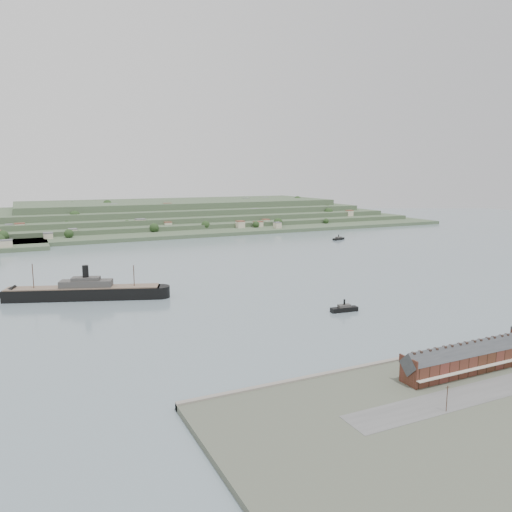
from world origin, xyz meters
name	(u,v)px	position (x,y,z in m)	size (l,w,h in m)	color
ground	(273,281)	(0.00, 0.00, 0.00)	(1400.00, 1400.00, 0.00)	slate
terrace_row	(469,358)	(-10.00, -168.02, 6.84)	(55.60, 9.80, 11.07)	#442718
far_peninsula	(160,216)	(27.91, 393.10, 11.88)	(760.00, 309.00, 30.00)	#384B32
steamship	(79,292)	(-121.06, 4.61, 4.30)	(93.54, 41.54, 23.27)	black
tugboat	(344,309)	(-0.51, -80.69, 1.59)	(14.85, 5.52, 6.53)	black
ferry_east	(339,239)	(157.25, 151.99, 1.39)	(15.93, 8.92, 5.76)	black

